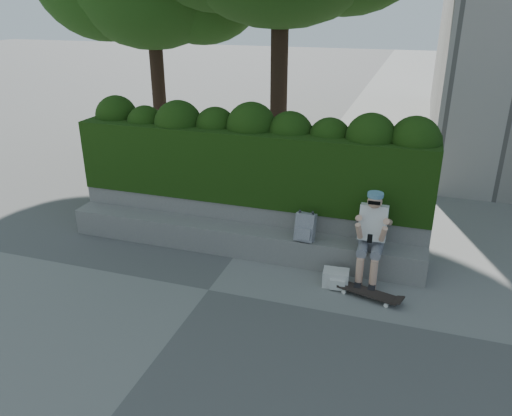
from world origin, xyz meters
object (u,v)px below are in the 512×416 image
(person, at_px, (372,233))
(skateboard, at_px, (367,292))
(backpack_plaid, at_px, (305,227))
(backpack_ground, at_px, (336,278))

(person, distance_m, skateboard, 0.87)
(backpack_plaid, relative_size, backpack_ground, 1.17)
(person, height_order, backpack_ground, person)
(backpack_plaid, bearing_deg, backpack_ground, -31.22)
(person, xyz_separation_m, backpack_plaid, (-1.01, 0.08, -0.08))
(person, distance_m, backpack_ground, 0.84)
(person, xyz_separation_m, backpack_ground, (-0.43, -0.36, -0.63))
(skateboard, xyz_separation_m, backpack_ground, (-0.48, 0.18, 0.04))
(person, bearing_deg, backpack_ground, -140.11)
(backpack_ground, bearing_deg, backpack_plaid, 138.29)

